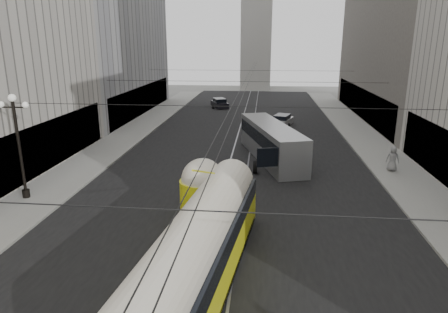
# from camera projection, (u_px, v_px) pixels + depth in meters

# --- Properties ---
(road) EXTENTS (20.00, 85.00, 0.02)m
(road) POSITION_uv_depth(u_px,v_px,m) (243.00, 146.00, 37.38)
(road) COLOR black
(road) RESTS_ON ground
(sidewalk_left) EXTENTS (4.00, 72.00, 0.15)m
(sidewalk_left) POSITION_uv_depth(u_px,v_px,m) (130.00, 134.00, 41.85)
(sidewalk_left) COLOR gray
(sidewalk_left) RESTS_ON ground
(sidewalk_right) EXTENTS (4.00, 72.00, 0.15)m
(sidewalk_right) POSITION_uv_depth(u_px,v_px,m) (365.00, 139.00, 39.56)
(sidewalk_right) COLOR gray
(sidewalk_right) RESTS_ON ground
(rail_left) EXTENTS (0.12, 85.00, 0.04)m
(rail_left) POSITION_uv_depth(u_px,v_px,m) (235.00, 146.00, 37.45)
(rail_left) COLOR gray
(rail_left) RESTS_ON ground
(rail_right) EXTENTS (0.12, 85.00, 0.04)m
(rail_right) POSITION_uv_depth(u_px,v_px,m) (251.00, 146.00, 37.31)
(rail_right) COLOR gray
(rail_right) RESTS_ON ground
(building_left_far) EXTENTS (12.60, 28.60, 28.60)m
(building_left_far) POSITION_uv_depth(u_px,v_px,m) (92.00, 1.00, 50.12)
(building_left_far) COLOR #999999
(building_left_far) RESTS_ON ground
(distant_tower) EXTENTS (6.00, 6.00, 31.36)m
(distant_tower) POSITION_uv_depth(u_px,v_px,m) (257.00, 12.00, 78.60)
(distant_tower) COLOR #B2AFA8
(distant_tower) RESTS_ON ground
(lamppost_left_mid) EXTENTS (1.86, 0.44, 6.37)m
(lamppost_left_mid) POSITION_uv_depth(u_px,v_px,m) (18.00, 141.00, 23.68)
(lamppost_left_mid) COLOR black
(lamppost_left_mid) RESTS_ON sidewalk_left
(catenary) EXTENTS (25.00, 72.00, 0.23)m
(catenary) POSITION_uv_depth(u_px,v_px,m) (244.00, 84.00, 34.77)
(catenary) COLOR black
(catenary) RESTS_ON ground
(streetcar) EXTENTS (4.13, 15.77, 3.47)m
(streetcar) POSITION_uv_depth(u_px,v_px,m) (198.00, 251.00, 15.27)
(streetcar) COLOR yellow
(streetcar) RESTS_ON ground
(city_bus) EXTENTS (5.51, 11.82, 2.90)m
(city_bus) POSITION_uv_depth(u_px,v_px,m) (271.00, 141.00, 32.72)
(city_bus) COLOR gray
(city_bus) RESTS_ON ground
(sedan_white_far) EXTENTS (2.88, 4.47, 1.31)m
(sedan_white_far) POSITION_uv_depth(u_px,v_px,m) (282.00, 121.00, 45.99)
(sedan_white_far) COLOR #B9B9B9
(sedan_white_far) RESTS_ON ground
(sedan_dark_far) EXTENTS (3.14, 4.56, 1.33)m
(sedan_dark_far) POSITION_uv_depth(u_px,v_px,m) (220.00, 103.00, 58.94)
(sedan_dark_far) COLOR black
(sedan_dark_far) RESTS_ON ground
(pedestrian_sidewalk_right) EXTENTS (1.06, 0.86, 1.87)m
(pedestrian_sidewalk_right) POSITION_uv_depth(u_px,v_px,m) (393.00, 159.00, 29.43)
(pedestrian_sidewalk_right) COLOR gray
(pedestrian_sidewalk_right) RESTS_ON sidewalk_right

